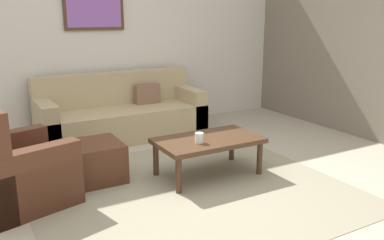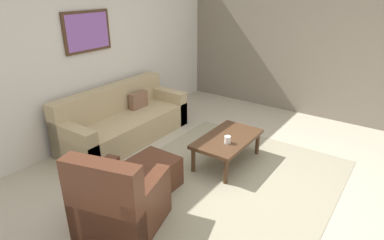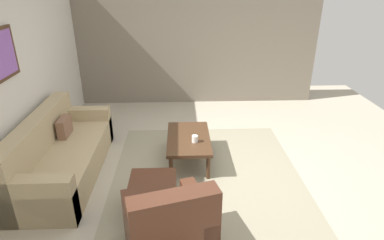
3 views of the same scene
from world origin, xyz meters
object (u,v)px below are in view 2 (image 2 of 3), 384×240
(couch_main, at_px, (122,122))
(coffee_table, at_px, (227,140))
(cup, at_px, (228,140))
(armchair_leather, at_px, (118,205))
(ottoman, at_px, (153,174))
(framed_artwork, at_px, (87,31))

(couch_main, relative_size, coffee_table, 2.04)
(couch_main, height_order, cup, couch_main)
(cup, bearing_deg, coffee_table, 28.61)
(couch_main, bearing_deg, cup, -85.81)
(armchair_leather, bearing_deg, ottoman, 15.67)
(cup, height_order, framed_artwork, framed_artwork)
(ottoman, distance_m, framed_artwork, 2.47)
(coffee_table, bearing_deg, armchair_leather, 172.78)
(couch_main, distance_m, framed_artwork, 1.53)
(ottoman, bearing_deg, couch_main, 60.21)
(ottoman, bearing_deg, cup, -30.39)
(ottoman, bearing_deg, coffee_table, -22.86)
(armchair_leather, distance_m, cup, 1.77)
(ottoman, relative_size, cup, 5.41)
(coffee_table, relative_size, cup, 10.62)
(couch_main, distance_m, armchair_leather, 2.27)
(armchair_leather, xyz_separation_m, ottoman, (0.80, 0.22, -0.11))
(cup, xyz_separation_m, framed_artwork, (-0.31, 2.35, 1.30))
(coffee_table, bearing_deg, ottoman, 157.14)
(couch_main, height_order, armchair_leather, armchair_leather)
(couch_main, relative_size, cup, 21.68)
(armchair_leather, distance_m, coffee_table, 1.91)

